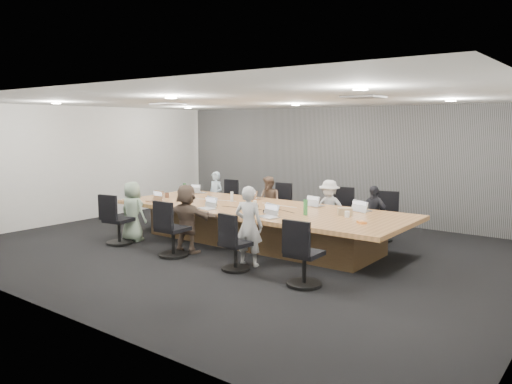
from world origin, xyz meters
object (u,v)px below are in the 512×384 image
Objects in this scene: laptop_6 at (268,217)px; chair_6 at (236,248)px; chair_2 at (337,215)px; laptop_0 at (200,192)px; laptop_5 at (207,209)px; stapler at (266,212)px; mug_brown at (167,195)px; chair_0 at (225,204)px; person_2 at (329,209)px; snack_packet at (362,222)px; chair_1 at (278,209)px; person_5 at (187,218)px; chair_7 at (304,259)px; person_3 at (373,215)px; laptop_2 at (316,205)px; bottle_clear at (232,197)px; laptop_1 at (254,199)px; chair_4 at (119,224)px; canvas_bag at (345,211)px; person_4 at (133,211)px; chair_3 at (380,221)px; chair_5 at (173,233)px; laptop_3 at (361,210)px; conference_table at (259,224)px; person_1 at (269,202)px; laptop_4 at (153,201)px; bottle_green_left at (185,188)px; bottle_green_right at (306,207)px; person_6 at (249,226)px.

chair_6 is at bearing -76.39° from laptop_6.
chair_2 is 2.92× the size of laptop_0.
stapler is at bearing 26.73° from laptop_5.
chair_0 is at bearing 88.21° from mug_brown.
person_2 is 10.83× the size of mug_brown.
snack_packet is at bearing 21.10° from laptop_5.
chair_1 is 3.67m from snack_packet.
person_5 is (1.70, -3.05, 0.27)m from chair_0.
person_3 is (-0.29, 3.05, 0.18)m from chair_7.
laptop_2 is at bearing -139.84° from person_3.
laptop_5 is at bearing -100.60° from person_5.
bottle_clear is at bearing 155.02° from laptop_0.
laptop_2 is at bearing -98.21° from person_2.
chair_4 is at bearing 72.87° from laptop_1.
laptop_2 is 1.11m from canvas_bag.
laptop_5 is at bearing -166.93° from person_4.
chair_3 reaches higher than laptop_1.
canvas_bag is at bearing 36.61° from chair_5.
snack_packet is (0.52, -1.10, 0.01)m from laptop_3.
conference_table is at bearing 157.70° from laptop_0.
chair_4 is at bearing -142.91° from person_2.
laptop_1 is 2.12× the size of stapler.
person_3 is (2.54, 0.00, -0.01)m from person_1.
chair_6 is at bearing 109.07° from chair_1.
laptop_1 is (0.00, -0.55, 0.15)m from person_1.
laptop_3 is at bearing 22.04° from laptop_4.
chair_5 is 3.93m from person_3.
bottle_green_left is at bearing 171.79° from laptop_6.
person_5 is 4.56× the size of bottle_green_right.
bottle_clear is at bearing 44.87° from chair_4.
person_3 reaches higher than chair_3.
snack_packet is (1.54, 0.50, 0.01)m from laptop_6.
person_1 is (0.00, -0.35, 0.20)m from chair_1.
chair_6 is 2.19m from canvas_bag.
laptop_1 is at bearing -68.17° from person_6.
bottle_green_right is at bearing 37.64° from stapler.
chair_4 is 1.81m from laptop_5.
canvas_bag reaches higher than laptop_5.
bottle_clear is at bearing -92.31° from person_5.
chair_4 is (-3.02, -3.40, -0.01)m from chair_2.
chair_3 reaches higher than laptop_3.
chair_2 is 1.60m from person_1.
laptop_5 is 1.46× the size of bottle_green_left.
laptop_0 reaches higher than conference_table.
chair_1 is 4.42m from chair_7.
person_1 is 2.47m from bottle_green_right.
person_6 is at bearing 77.58° from laptop_3.
chair_1 reaches higher than laptop_0.
laptop_2 is 1.86m from snack_packet.
chair_5 is at bearing 37.24° from chair_3.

